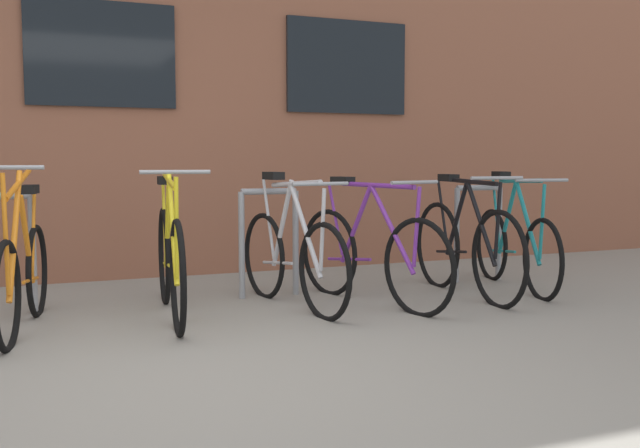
{
  "coord_description": "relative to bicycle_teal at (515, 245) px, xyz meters",
  "views": [
    {
      "loc": [
        -0.73,
        -3.66,
        1.1
      ],
      "look_at": [
        1.45,
        1.6,
        0.6
      ],
      "focal_mm": 41.08,
      "sensor_mm": 36.0,
      "label": 1
    }
  ],
  "objects": [
    {
      "name": "bicycle_silver",
      "position": [
        -2.05,
        -0.02,
        0.01
      ],
      "size": [
        0.44,
        1.65,
        1.03
      ],
      "color": "black",
      "rests_on": "ground"
    },
    {
      "name": "bicycle_yellow",
      "position": [
        -2.95,
        -0.0,
        0.03
      ],
      "size": [
        0.44,
        1.84,
        1.06
      ],
      "color": "black",
      "rests_on": "ground"
    },
    {
      "name": "ground_plane",
      "position": [
        -3.2,
        -1.45,
        -0.37
      ],
      "size": [
        42.0,
        42.0,
        0.0
      ],
      "primitive_type": "plane",
      "color": "gray"
    },
    {
      "name": "bicycle_purple",
      "position": [
        -1.44,
        -0.12,
        0.01
      ],
      "size": [
        0.57,
        1.73,
        0.99
      ],
      "color": "black",
      "rests_on": "ground"
    },
    {
      "name": "bicycle_black",
      "position": [
        -0.58,
        -0.12,
        0.03
      ],
      "size": [
        0.44,
        1.73,
        1.0
      ],
      "color": "black",
      "rests_on": "ground"
    },
    {
      "name": "bicycle_teal",
      "position": [
        0.0,
        0.0,
        0.0
      ],
      "size": [
        0.53,
        1.65,
        1.02
      ],
      "color": "black",
      "rests_on": "ground"
    },
    {
      "name": "bike_rack",
      "position": [
        -3.07,
        0.45,
        0.14
      ],
      "size": [
        6.51,
        0.05,
        0.87
      ],
      "color": "gray",
      "rests_on": "ground"
    },
    {
      "name": "bicycle_orange",
      "position": [
        -3.91,
        -0.07,
        -0.0
      ],
      "size": [
        0.48,
        1.61,
        1.09
      ],
      "color": "black",
      "rests_on": "ground"
    }
  ]
}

